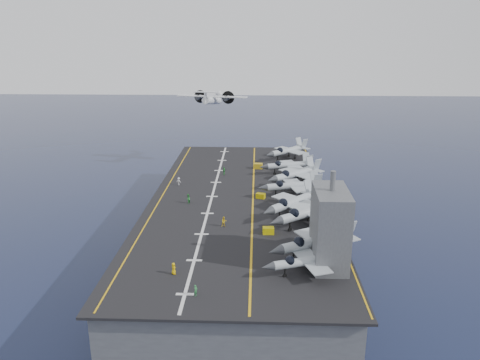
{
  "coord_description": "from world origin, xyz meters",
  "views": [
    {
      "loc": [
        3.68,
        -96.25,
        45.03
      ],
      "look_at": [
        0.0,
        4.0,
        13.0
      ],
      "focal_mm": 35.0,
      "sensor_mm": 36.0,
      "label": 1
    }
  ],
  "objects_px": {
    "fighter_jet_0": "(307,260)",
    "island_superstructure": "(330,218)",
    "transport_plane": "(212,101)",
    "tow_cart_a": "(268,230)"
  },
  "relations": [
    {
      "from": "fighter_jet_0",
      "to": "island_superstructure",
      "type": "bearing_deg",
      "value": 44.34
    },
    {
      "from": "fighter_jet_0",
      "to": "tow_cart_a",
      "type": "distance_m",
      "value": 15.37
    },
    {
      "from": "tow_cart_a",
      "to": "transport_plane",
      "type": "relative_size",
      "value": 0.08
    },
    {
      "from": "island_superstructure",
      "to": "tow_cart_a",
      "type": "bearing_deg",
      "value": 130.18
    },
    {
      "from": "island_superstructure",
      "to": "transport_plane",
      "type": "relative_size",
      "value": 0.56
    },
    {
      "from": "tow_cart_a",
      "to": "transport_plane",
      "type": "distance_m",
      "value": 84.33
    },
    {
      "from": "fighter_jet_0",
      "to": "transport_plane",
      "type": "relative_size",
      "value": 0.55
    },
    {
      "from": "transport_plane",
      "to": "island_superstructure",
      "type": "bearing_deg",
      "value": -73.91
    },
    {
      "from": "fighter_jet_0",
      "to": "transport_plane",
      "type": "bearing_deg",
      "value": 103.49
    },
    {
      "from": "fighter_jet_0",
      "to": "transport_plane",
      "type": "height_order",
      "value": "transport_plane"
    }
  ]
}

